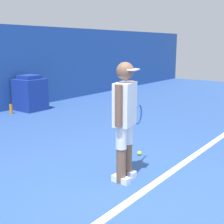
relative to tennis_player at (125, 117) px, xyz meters
The scene contains 6 objects.
ground_plane 0.99m from the tennis_player, 137.88° to the right, with size 24.00×24.00×0.00m, color #2D5193.
court_baseline 1.00m from the tennis_player, 134.95° to the right, with size 21.60×0.10×0.01m.
tennis_player is the anchor object (origin of this frame).
tennis_ball 1.22m from the tennis_player, 20.06° to the left, with size 0.07×0.07×0.07m.
covered_chair 4.98m from the tennis_player, 65.31° to the left, with size 0.67×0.71×0.93m.
water_bottle 4.80m from the tennis_player, 72.11° to the left, with size 0.08×0.08×0.27m.
Camera 1 is at (-2.74, -1.81, 1.73)m, focal length 50.00 mm.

